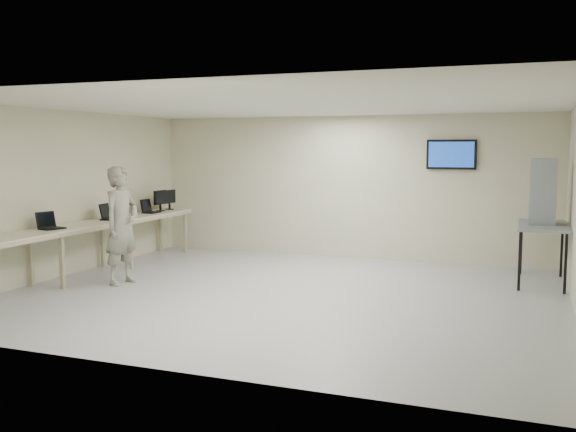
% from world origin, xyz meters
% --- Properties ---
extents(room, '(8.01, 7.01, 2.81)m').
position_xyz_m(room, '(0.03, 0.06, 1.41)').
color(room, silver).
rests_on(room, ground).
extents(workbench, '(0.76, 6.00, 0.90)m').
position_xyz_m(workbench, '(-3.59, 0.00, 0.83)').
color(workbench, beige).
rests_on(workbench, ground).
extents(laptop_1, '(0.37, 0.40, 0.27)m').
position_xyz_m(laptop_1, '(-3.66, -0.74, 0.97)').
color(laptop_1, black).
rests_on(laptop_1, workbench).
extents(laptop_2, '(0.35, 0.40, 0.28)m').
position_xyz_m(laptop_2, '(-3.63, 0.73, 0.97)').
color(laptop_2, black).
rests_on(laptop_2, workbench).
extents(laptop_3, '(0.29, 0.35, 0.27)m').
position_xyz_m(laptop_3, '(-3.61, 2.00, 0.97)').
color(laptop_3, black).
rests_on(laptop_3, workbench).
extents(monitor_near, '(0.19, 0.42, 0.42)m').
position_xyz_m(monitor_near, '(-3.60, 2.40, 1.15)').
color(monitor_near, black).
rests_on(monitor_near, workbench).
extents(monitor_far, '(0.18, 0.41, 0.41)m').
position_xyz_m(monitor_far, '(-3.60, 2.75, 1.15)').
color(monitor_far, black).
rests_on(monitor_far, workbench).
extents(soldier, '(0.52, 0.73, 1.88)m').
position_xyz_m(soldier, '(-2.67, -0.23, 0.94)').
color(soldier, slate).
rests_on(soldier, ground).
extents(side_table, '(0.74, 1.59, 0.96)m').
position_xyz_m(side_table, '(3.60, 2.19, 0.89)').
color(side_table, gray).
rests_on(side_table, ground).
extents(storage_bins, '(0.40, 0.44, 1.05)m').
position_xyz_m(storage_bins, '(3.58, 2.19, 1.48)').
color(storage_bins, '#8F98A6').
rests_on(storage_bins, side_table).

